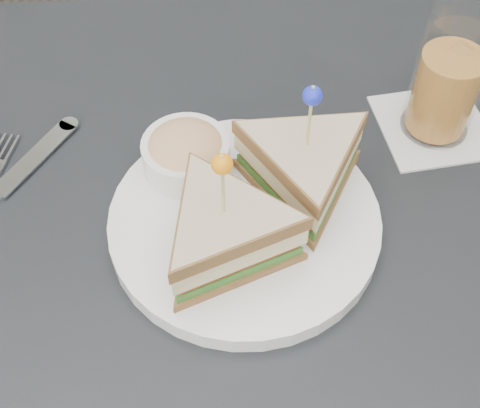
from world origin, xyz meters
name	(u,v)px	position (x,y,z in m)	size (l,w,h in m)	color
table	(231,286)	(0.00, 0.00, 0.67)	(0.80, 0.80, 0.75)	black
plate_meal	(252,200)	(0.02, 0.02, 0.79)	(0.31, 0.30, 0.15)	white
cutlery_knife	(4,189)	(-0.23, 0.08, 0.75)	(0.13, 0.19, 0.01)	white
drink_set	(447,82)	(0.23, 0.14, 0.82)	(0.13, 0.13, 0.15)	silver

